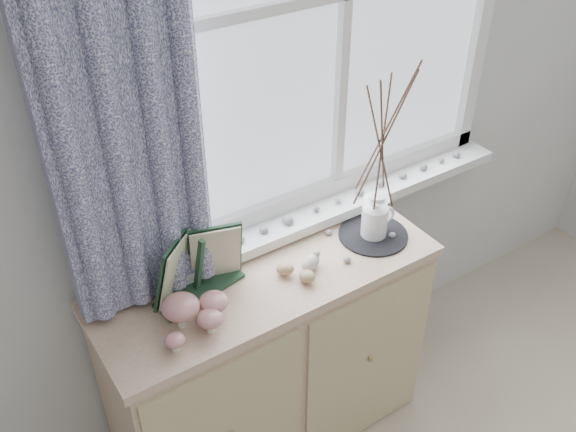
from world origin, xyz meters
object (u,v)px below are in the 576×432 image
object	(u,v)px
toadstool_cluster	(193,311)
twig_pitcher	(383,137)
botanical_book	(201,268)
sideboard	(270,360)

from	to	relation	value
toadstool_cluster	twig_pitcher	distance (m)	0.82
botanical_book	twig_pitcher	world-z (taller)	twig_pitcher
botanical_book	toadstool_cluster	bearing A→B (deg)	-140.86
toadstool_cluster	twig_pitcher	bearing A→B (deg)	3.82
twig_pitcher	botanical_book	bearing A→B (deg)	-173.70
botanical_book	twig_pitcher	xyz separation A→B (m)	(0.66, -0.05, 0.28)
sideboard	toadstool_cluster	xyz separation A→B (m)	(-0.31, -0.08, 0.49)
sideboard	toadstool_cluster	distance (m)	0.58
botanical_book	toadstool_cluster	distance (m)	0.14
toadstool_cluster	twig_pitcher	xyz separation A→B (m)	(0.74, 0.05, 0.34)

